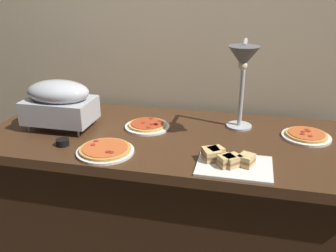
# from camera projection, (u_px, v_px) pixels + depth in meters

# --- Properties ---
(ground_plane) EXTENTS (8.00, 8.00, 0.00)m
(ground_plane) POSITION_uv_depth(u_px,v_px,m) (165.00, 249.00, 2.21)
(ground_plane) COLOR brown
(back_wall) EXTENTS (4.40, 0.04, 2.40)m
(back_wall) POSITION_uv_depth(u_px,v_px,m) (183.00, 37.00, 2.22)
(back_wall) COLOR #C6B593
(back_wall) RESTS_ON ground_plane
(buffet_table) EXTENTS (1.90, 0.84, 0.76)m
(buffet_table) POSITION_uv_depth(u_px,v_px,m) (164.00, 195.00, 2.07)
(buffet_table) COLOR #422816
(buffet_table) RESTS_ON ground_plane
(chafing_dish) EXTENTS (0.36, 0.24, 0.27)m
(chafing_dish) POSITION_uv_depth(u_px,v_px,m) (59.00, 102.00, 1.97)
(chafing_dish) COLOR #B7BABF
(chafing_dish) RESTS_ON buffet_table
(heat_lamp) EXTENTS (0.15, 0.34, 0.49)m
(heat_lamp) POSITION_uv_depth(u_px,v_px,m) (243.00, 66.00, 1.75)
(heat_lamp) COLOR #B7BABF
(heat_lamp) RESTS_ON buffet_table
(pizza_plate_front) EXTENTS (0.27, 0.27, 0.03)m
(pizza_plate_front) POSITION_uv_depth(u_px,v_px,m) (105.00, 150.00, 1.72)
(pizza_plate_front) COLOR white
(pizza_plate_front) RESTS_ON buffet_table
(pizza_plate_center) EXTENTS (0.25, 0.25, 0.03)m
(pizza_plate_center) POSITION_uv_depth(u_px,v_px,m) (147.00, 126.00, 2.01)
(pizza_plate_center) COLOR white
(pizza_plate_center) RESTS_ON buffet_table
(pizza_plate_raised_stand) EXTENTS (0.25, 0.25, 0.03)m
(pizza_plate_raised_stand) POSITION_uv_depth(u_px,v_px,m) (306.00, 136.00, 1.88)
(pizza_plate_raised_stand) COLOR white
(pizza_plate_raised_stand) RESTS_ON buffet_table
(sandwich_platter) EXTENTS (0.33, 0.24, 0.06)m
(sandwich_platter) POSITION_uv_depth(u_px,v_px,m) (229.00, 161.00, 1.60)
(sandwich_platter) COLOR white
(sandwich_platter) RESTS_ON buffet_table
(sauce_cup_near) EXTENTS (0.06, 0.06, 0.03)m
(sauce_cup_near) POSITION_uv_depth(u_px,v_px,m) (63.00, 142.00, 1.80)
(sauce_cup_near) COLOR black
(sauce_cup_near) RESTS_ON buffet_table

